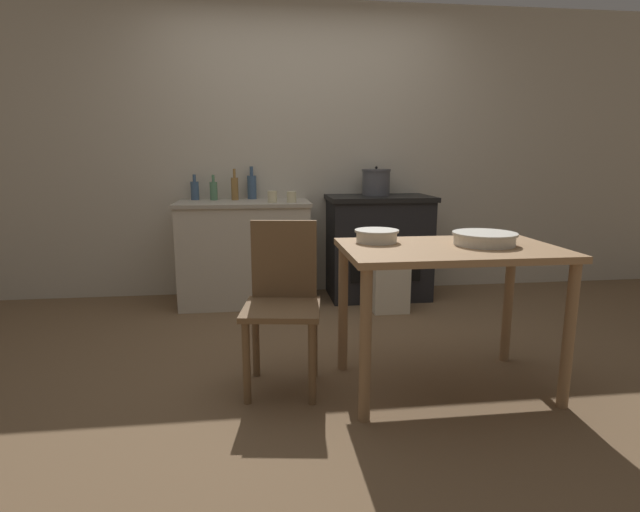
# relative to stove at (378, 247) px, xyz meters

# --- Properties ---
(ground_plane) EXTENTS (14.00, 14.00, 0.00)m
(ground_plane) POSITION_rel_stove_xyz_m (-0.64, -1.27, -0.45)
(ground_plane) COLOR brown
(wall_back) EXTENTS (8.00, 0.07, 2.55)m
(wall_back) POSITION_rel_stove_xyz_m (-0.64, 0.31, 0.82)
(wall_back) COLOR beige
(wall_back) RESTS_ON ground_plane
(counter_cabinet) EXTENTS (1.10, 0.63, 0.87)m
(counter_cabinet) POSITION_rel_stove_xyz_m (-1.17, -0.02, -0.02)
(counter_cabinet) COLOR beige
(counter_cabinet) RESTS_ON ground_plane
(stove) EXTENTS (0.90, 0.59, 0.90)m
(stove) POSITION_rel_stove_xyz_m (0.00, 0.00, 0.00)
(stove) COLOR black
(stove) RESTS_ON ground_plane
(work_table) EXTENTS (1.11, 0.69, 0.78)m
(work_table) POSITION_rel_stove_xyz_m (-0.07, -1.82, 0.21)
(work_table) COLOR #A87F56
(work_table) RESTS_ON ground_plane
(chair) EXTENTS (0.45, 0.45, 0.89)m
(chair) POSITION_rel_stove_xyz_m (-0.94, -1.67, 0.03)
(chair) COLOR brown
(chair) RESTS_ON ground_plane
(flour_sack) EXTENTS (0.29, 0.20, 0.37)m
(flour_sack) POSITION_rel_stove_xyz_m (-0.01, -0.46, -0.27)
(flour_sack) COLOR beige
(flour_sack) RESTS_ON ground_plane
(stock_pot) EXTENTS (0.25, 0.25, 0.25)m
(stock_pot) POSITION_rel_stove_xyz_m (-0.01, 0.08, 0.56)
(stock_pot) COLOR #4C4C51
(stock_pot) RESTS_ON stove
(mixing_bowl_large) EXTENTS (0.24, 0.24, 0.07)m
(mixing_bowl_large) POSITION_rel_stove_xyz_m (-0.42, -1.64, 0.37)
(mixing_bowl_large) COLOR silver
(mixing_bowl_large) RESTS_ON work_table
(mixing_bowl_small) EXTENTS (0.33, 0.33, 0.07)m
(mixing_bowl_small) POSITION_rel_stove_xyz_m (0.12, -1.80, 0.36)
(mixing_bowl_small) COLOR silver
(mixing_bowl_small) RESTS_ON work_table
(bottle_far_left) EXTENTS (0.08, 0.08, 0.28)m
(bottle_far_left) POSITION_rel_stove_xyz_m (-1.10, 0.21, 0.53)
(bottle_far_left) COLOR #3D5675
(bottle_far_left) RESTS_ON counter_cabinet
(bottle_left) EXTENTS (0.07, 0.07, 0.22)m
(bottle_left) POSITION_rel_stove_xyz_m (-1.59, 0.17, 0.50)
(bottle_left) COLOR #3D5675
(bottle_left) RESTS_ON counter_cabinet
(bottle_mid_left) EXTENTS (0.06, 0.06, 0.22)m
(bottle_mid_left) POSITION_rel_stove_xyz_m (-1.42, 0.13, 0.50)
(bottle_mid_left) COLOR #517F5B
(bottle_mid_left) RESTS_ON counter_cabinet
(bottle_center_left) EXTENTS (0.06, 0.06, 0.27)m
(bottle_center_left) POSITION_rel_stove_xyz_m (-1.24, 0.12, 0.52)
(bottle_center_left) COLOR olive
(bottle_center_left) RESTS_ON counter_cabinet
(cup_center) EXTENTS (0.08, 0.08, 0.09)m
(cup_center) POSITION_rel_stove_xyz_m (-0.93, -0.16, 0.46)
(cup_center) COLOR beige
(cup_center) RESTS_ON counter_cabinet
(cup_center_right) EXTENTS (0.08, 0.08, 0.09)m
(cup_center_right) POSITION_rel_stove_xyz_m (-0.78, -0.18, 0.46)
(cup_center_right) COLOR beige
(cup_center_right) RESTS_ON counter_cabinet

